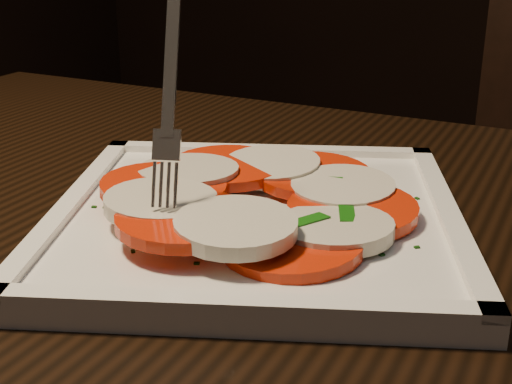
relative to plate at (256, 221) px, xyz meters
name	(u,v)px	position (x,y,z in m)	size (l,w,h in m)	color
plate	(256,221)	(0.00, 0.00, 0.00)	(0.29, 0.29, 0.01)	white
caprese_salad	(256,197)	(0.00, 0.00, 0.02)	(0.24, 0.23, 0.03)	red
fork	(173,77)	(-0.04, -0.03, 0.11)	(0.03, 0.07, 0.15)	white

